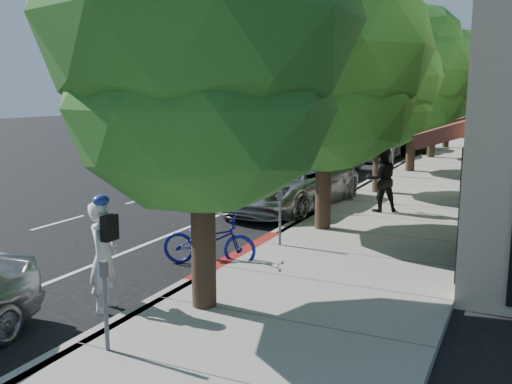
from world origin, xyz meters
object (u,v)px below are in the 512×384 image
Objects in this scene: street_tree_5 at (449,77)px; cyclist at (104,256)px; white_pickup at (378,145)px; street_tree_4 at (435,76)px; bicycle at (209,240)px; dark_suv_far at (412,138)px; silver_suv at (288,184)px; dark_sedan at (334,158)px; pedestrian at (382,179)px; street_tree_1 at (326,54)px; street_tree_3 at (414,74)px; street_tree_2 at (382,80)px; street_tree_0 at (200,29)px.

street_tree_5 is 4.06× the size of cyclist.
cyclist reaches higher than white_pickup.
street_tree_4 is at bearing 16.79° from white_pickup.
bicycle is 0.39× the size of dark_suv_far.
street_tree_5 reaches higher than cyclist.
silver_suv is at bearing -10.24° from bicycle.
white_pickup is 1.04× the size of dark_suv_far.
dark_sedan is 8.72m from pedestrian.
street_tree_1 reaches higher than street_tree_3.
street_tree_3 is 3.69× the size of bicycle.
pedestrian is (0.87, -3.27, -2.92)m from street_tree_2.
street_tree_1 is at bearing -90.00° from street_tree_3.
street_tree_0 reaches higher than silver_suv.
street_tree_5 is (-0.00, 24.00, -0.03)m from street_tree_1.
dark_sedan is at bearing -9.51° from bicycle.
street_tree_4 is 3.91× the size of cyclist.
dark_sedan is at bearing 124.30° from street_tree_2.
street_tree_4 reaches higher than dark_suv_far.
cyclist is 9.08m from silver_suv.
dark_sedan is at bearing 103.70° from silver_suv.
cyclist is 27.71m from dark_suv_far.
street_tree_0 is 1.04× the size of street_tree_4.
street_tree_3 is 0.98× the size of street_tree_5.
cyclist is 23.57m from white_pickup.
street_tree_0 is at bearing -87.41° from white_pickup.
street_tree_1 reaches higher than cyclist.
street_tree_3 is at bearing -90.00° from street_tree_4.
street_tree_4 is 24.85m from cyclist.
street_tree_1 is 4.07× the size of cyclist.
white_pickup is at bearing -12.95° from bicycle.
silver_suv is 2.88m from pedestrian.
street_tree_3 is 1.39× the size of white_pickup.
street_tree_1 reaches higher than dark_suv_far.
street_tree_5 is at bearing -118.42° from pedestrian.
street_tree_0 is at bearing -75.96° from dark_sedan.
street_tree_1 is 3.78× the size of bicycle.
cyclist is at bearing 157.55° from bicycle.
street_tree_4 is at bearing 90.00° from street_tree_3.
street_tree_0 reaches higher than dark_sedan.
street_tree_2 is 6.01m from street_tree_3.
street_tree_0 is 17.22m from dark_sedan.
street_tree_4 is at bearing 71.24° from dark_sedan.
street_tree_5 reaches higher than pedestrian.
street_tree_3 is at bearing 90.00° from street_tree_1.
silver_suv is 1.32× the size of dark_sedan.
silver_suv is at bearing -26.56° from pedestrian.
street_tree_2 reaches higher than white_pickup.
silver_suv reaches higher than bicycle.
silver_suv is (-1.99, -15.48, -3.64)m from street_tree_4.
street_tree_3 is at bearing -66.12° from white_pickup.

